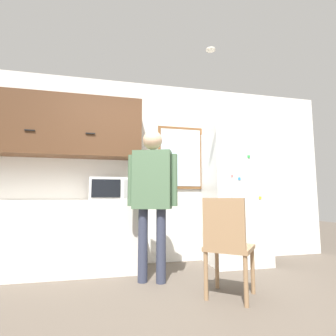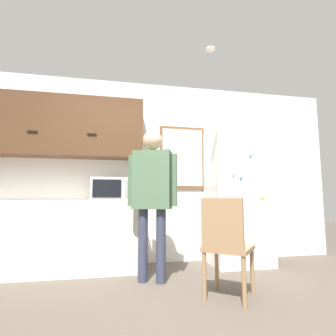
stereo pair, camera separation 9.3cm
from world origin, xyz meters
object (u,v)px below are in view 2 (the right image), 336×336
Objects in this scene: microwave at (111,189)px; person at (152,187)px; refrigerator at (237,196)px; chair at (226,242)px.

microwave is 0.29× the size of person.
microwave is at bearing -178.58° from refrigerator.
refrigerator is at bearing 43.40° from person.
microwave is at bearing 154.75° from person.
person reaches higher than chair.
microwave is 0.53× the size of chair.
person is 0.90× the size of refrigerator.
person is at bearing -157.59° from refrigerator.
refrigerator reaches higher than person.
refrigerator is at bearing -80.95° from chair.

